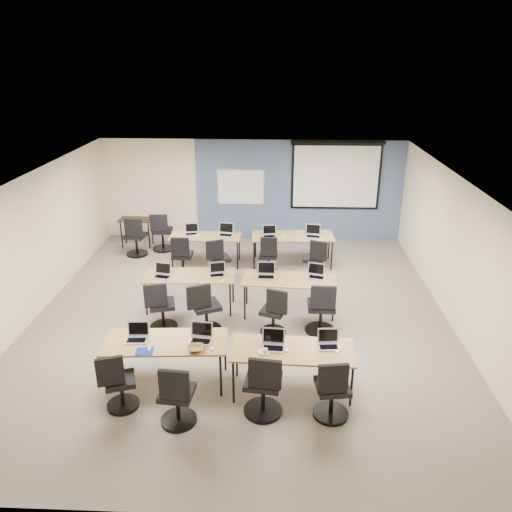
{
  "coord_description": "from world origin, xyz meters",
  "views": [
    {
      "loc": [
        0.67,
        -8.53,
        4.81
      ],
      "look_at": [
        0.28,
        0.4,
        1.13
      ],
      "focal_mm": 35.0,
      "sensor_mm": 36.0,
      "label": 1
    }
  ],
  "objects_px": {
    "laptop_5": "(217,272)",
    "utility_table": "(136,223)",
    "laptop_0": "(137,336)",
    "task_chair_10": "(268,258)",
    "task_chair_0": "(119,386)",
    "laptop_11": "(313,234)",
    "task_chair_9": "(219,262)",
    "projector_screen": "(336,172)",
    "training_table_front_right": "(292,352)",
    "laptop_3": "(328,342)",
    "laptop_2": "(273,343)",
    "laptop_6": "(266,273)",
    "laptop_7": "(316,274)",
    "whiteboard": "(241,187)",
    "training_table_mid_left": "(190,277)",
    "laptop_8": "(191,231)",
    "spare_chair_b": "(136,240)",
    "task_chair_1": "(177,400)",
    "training_table_back_right": "(293,237)",
    "laptop_4": "(162,273)",
    "task_chair_2": "(263,390)",
    "training_table_mid_right": "(289,281)",
    "task_chair_6": "(274,315)",
    "task_chair_7": "(321,312)",
    "training_table_front_left": "(165,344)",
    "training_table_back_left": "(206,238)",
    "task_chair_11": "(315,263)",
    "task_chair_3": "(332,394)",
    "task_chair_8": "(182,259)",
    "task_chair_4": "(161,310)",
    "task_chair_5": "(205,312)",
    "laptop_1": "(201,336)"
  },
  "relations": [
    {
      "from": "laptop_2",
      "to": "laptop_6",
      "type": "height_order",
      "value": "laptop_6"
    },
    {
      "from": "task_chair_9",
      "to": "spare_chair_b",
      "type": "xyz_separation_m",
      "value": [
        -2.23,
        1.28,
        0.02
      ]
    },
    {
      "from": "projector_screen",
      "to": "training_table_front_right",
      "type": "xyz_separation_m",
      "value": [
        -1.27,
        -6.64,
        -1.2
      ]
    },
    {
      "from": "laptop_0",
      "to": "task_chair_10",
      "type": "xyz_separation_m",
      "value": [
        1.92,
        4.11,
        -0.4
      ]
    },
    {
      "from": "laptop_7",
      "to": "projector_screen",
      "type": "bearing_deg",
      "value": 95.72
    },
    {
      "from": "task_chair_6",
      "to": "task_chair_7",
      "type": "distance_m",
      "value": 0.86
    },
    {
      "from": "whiteboard",
      "to": "task_chair_2",
      "type": "height_order",
      "value": "whiteboard"
    },
    {
      "from": "laptop_6",
      "to": "laptop_5",
      "type": "bearing_deg",
      "value": 177.81
    },
    {
      "from": "laptop_3",
      "to": "laptop_7",
      "type": "distance_m",
      "value": 2.46
    },
    {
      "from": "laptop_6",
      "to": "laptop_7",
      "type": "bearing_deg",
      "value": 1.33
    },
    {
      "from": "training_table_mid_right",
      "to": "laptop_3",
      "type": "height_order",
      "value": "laptop_3"
    },
    {
      "from": "laptop_6",
      "to": "utility_table",
      "type": "distance_m",
      "value": 4.88
    },
    {
      "from": "laptop_7",
      "to": "task_chair_9",
      "type": "relative_size",
      "value": 0.34
    },
    {
      "from": "training_table_mid_right",
      "to": "laptop_4",
      "type": "distance_m",
      "value": 2.48
    },
    {
      "from": "projector_screen",
      "to": "laptop_4",
      "type": "relative_size",
      "value": 7.22
    },
    {
      "from": "laptop_4",
      "to": "laptop_8",
      "type": "distance_m",
      "value": 2.47
    },
    {
      "from": "laptop_5",
      "to": "laptop_11",
      "type": "xyz_separation_m",
      "value": [
        2.03,
        2.31,
        0.01
      ]
    },
    {
      "from": "training_table_front_right",
      "to": "laptop_2",
      "type": "relative_size",
      "value": 5.36
    },
    {
      "from": "projector_screen",
      "to": "laptop_4",
      "type": "height_order",
      "value": "projector_screen"
    },
    {
      "from": "training_table_mid_left",
      "to": "laptop_8",
      "type": "xyz_separation_m",
      "value": [
        -0.35,
        2.38,
        0.11
      ]
    },
    {
      "from": "training_table_front_right",
      "to": "training_table_mid_left",
      "type": "height_order",
      "value": "same"
    },
    {
      "from": "training_table_back_right",
      "to": "laptop_6",
      "type": "relative_size",
      "value": 5.49
    },
    {
      "from": "projector_screen",
      "to": "training_table_front_left",
      "type": "relative_size",
      "value": 1.28
    },
    {
      "from": "whiteboard",
      "to": "laptop_3",
      "type": "xyz_separation_m",
      "value": [
        1.77,
        -6.53,
        -0.66
      ]
    },
    {
      "from": "task_chair_5",
      "to": "task_chair_8",
      "type": "height_order",
      "value": "task_chair_5"
    },
    {
      "from": "task_chair_1",
      "to": "task_chair_9",
      "type": "bearing_deg",
      "value": 95.15
    },
    {
      "from": "training_table_front_left",
      "to": "task_chair_7",
      "type": "xyz_separation_m",
      "value": [
        2.5,
        1.57,
        -0.26
      ]
    },
    {
      "from": "laptop_3",
      "to": "laptop_11",
      "type": "xyz_separation_m",
      "value": [
        0.07,
        4.78,
        0.01
      ]
    },
    {
      "from": "laptop_2",
      "to": "laptop_11",
      "type": "relative_size",
      "value": 0.95
    },
    {
      "from": "training_table_mid_right",
      "to": "spare_chair_b",
      "type": "bearing_deg",
      "value": 147.32
    },
    {
      "from": "training_table_front_right",
      "to": "laptop_0",
      "type": "xyz_separation_m",
      "value": [
        -2.36,
        0.19,
        0.11
      ]
    },
    {
      "from": "task_chair_2",
      "to": "laptop_5",
      "type": "height_order",
      "value": "task_chair_2"
    },
    {
      "from": "task_chair_1",
      "to": "training_table_back_right",
      "type": "bearing_deg",
      "value": 78.84
    },
    {
      "from": "training_table_front_left",
      "to": "laptop_0",
      "type": "xyz_separation_m",
      "value": [
        -0.43,
        0.04,
        0.11
      ]
    },
    {
      "from": "laptop_1",
      "to": "laptop_6",
      "type": "bearing_deg",
      "value": 74.65
    },
    {
      "from": "task_chair_10",
      "to": "utility_table",
      "type": "xyz_separation_m",
      "value": [
        -3.51,
        1.66,
        0.26
      ]
    },
    {
      "from": "task_chair_8",
      "to": "laptop_8",
      "type": "bearing_deg",
      "value": 83.57
    },
    {
      "from": "training_table_back_right",
      "to": "spare_chair_b",
      "type": "xyz_separation_m",
      "value": [
        -3.92,
        0.35,
        -0.27
      ]
    },
    {
      "from": "laptop_8",
      "to": "task_chair_10",
      "type": "distance_m",
      "value": 2.02
    },
    {
      "from": "laptop_6",
      "to": "task_chair_2",
      "type": "bearing_deg",
      "value": -89.43
    },
    {
      "from": "laptop_5",
      "to": "utility_table",
      "type": "xyz_separation_m",
      "value": [
        -2.53,
        3.36,
        -0.14
      ]
    },
    {
      "from": "task_chair_0",
      "to": "laptop_11",
      "type": "bearing_deg",
      "value": 41.92
    },
    {
      "from": "task_chair_6",
      "to": "laptop_11",
      "type": "distance_m",
      "value": 3.42
    },
    {
      "from": "training_table_back_left",
      "to": "laptop_4",
      "type": "relative_size",
      "value": 5.06
    },
    {
      "from": "laptop_0",
      "to": "laptop_2",
      "type": "bearing_deg",
      "value": -6.73
    },
    {
      "from": "training_table_front_left",
      "to": "laptop_5",
      "type": "distance_m",
      "value": 2.51
    },
    {
      "from": "task_chair_3",
      "to": "training_table_front_right",
      "type": "bearing_deg",
      "value": 124.37
    },
    {
      "from": "task_chair_9",
      "to": "utility_table",
      "type": "distance_m",
      "value": 3.1
    },
    {
      "from": "training_table_back_left",
      "to": "task_chair_11",
      "type": "height_order",
      "value": "task_chair_11"
    },
    {
      "from": "task_chair_4",
      "to": "laptop_8",
      "type": "xyz_separation_m",
      "value": [
        0.05,
        3.23,
        0.38
      ]
    }
  ]
}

